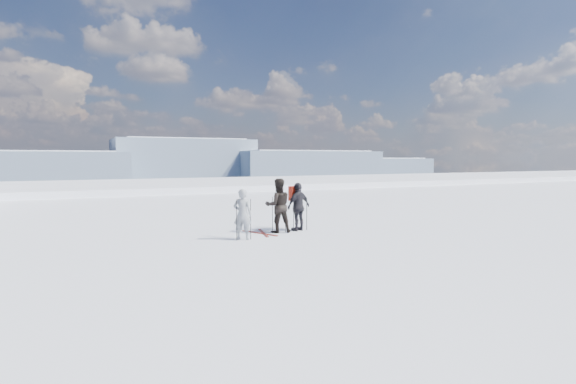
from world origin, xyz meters
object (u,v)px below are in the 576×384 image
at_px(skier_pack, 299,207).
at_px(skis_loose, 261,233).
at_px(skier_dark, 278,206).
at_px(skier_grey, 243,214).

height_order(skier_pack, skis_loose, skier_pack).
height_order(skier_dark, skier_pack, skier_dark).
distance_m(skier_grey, skier_pack, 2.61).
bearing_deg(skis_loose, skier_pack, -0.56).
relative_size(skier_pack, skis_loose, 1.05).
bearing_deg(skier_grey, skis_loose, -106.57).
relative_size(skier_grey, skier_dark, 0.86).
bearing_deg(skier_dark, skier_grey, 36.02).
xyz_separation_m(skier_grey, skier_dark, (1.63, 0.78, 0.13)).
bearing_deg(skier_pack, skis_loose, -17.02).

